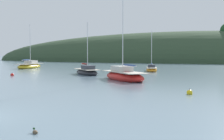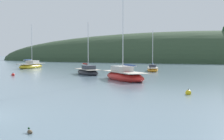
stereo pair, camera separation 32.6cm
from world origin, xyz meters
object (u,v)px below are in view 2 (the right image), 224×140
at_px(sailboat_grey_yawl, 153,69).
at_px(duck_lone_left, 30,132).
at_px(sailboat_red_portside, 124,76).
at_px(mooring_buoy_inner, 188,93).
at_px(mooring_buoy_outer, 13,75).
at_px(sailboat_white_near, 31,66).
at_px(sailboat_blue_center, 88,72).

relative_size(sailboat_grey_yawl, duck_lone_left, 17.90).
bearing_deg(sailboat_red_portside, mooring_buoy_inner, -48.76).
bearing_deg(sailboat_grey_yawl, mooring_buoy_outer, -133.37).
xyz_separation_m(sailboat_white_near, duck_lone_left, (29.17, -39.64, -0.40)).
bearing_deg(sailboat_grey_yawl, sailboat_white_near, 178.32).
distance_m(sailboat_red_portside, sailboat_blue_center, 9.65).
xyz_separation_m(mooring_buoy_outer, mooring_buoy_inner, (24.10, -9.75, 0.00)).
bearing_deg(sailboat_red_portside, sailboat_white_near, 145.88).
height_order(sailboat_grey_yawl, sailboat_white_near, sailboat_white_near).
bearing_deg(sailboat_white_near, sailboat_grey_yawl, -1.68).
xyz_separation_m(sailboat_blue_center, mooring_buoy_outer, (-8.32, -5.70, -0.27)).
xyz_separation_m(sailboat_red_portside, sailboat_white_near, (-25.33, 17.16, -0.02)).
height_order(sailboat_red_portside, mooring_buoy_outer, sailboat_red_portside).
distance_m(mooring_buoy_inner, duck_lone_left, 13.79).
height_order(sailboat_white_near, mooring_buoy_outer, sailboat_white_near).
distance_m(sailboat_white_near, mooring_buoy_inner, 42.83).
bearing_deg(mooring_buoy_outer, mooring_buoy_inner, -22.03).
distance_m(sailboat_grey_yawl, duck_lone_left, 39.18).
xyz_separation_m(sailboat_blue_center, mooring_buoy_inner, (15.79, -15.45, -0.27)).
bearing_deg(mooring_buoy_inner, duck_lone_left, -108.68).
height_order(sailboat_grey_yawl, duck_lone_left, sailboat_grey_yawl).
bearing_deg(sailboat_grey_yawl, sailboat_red_portside, -87.77).
xyz_separation_m(sailboat_grey_yawl, duck_lone_left, (4.47, -38.92, -0.29)).
xyz_separation_m(mooring_buoy_outer, duck_lone_left, (19.68, -22.82, -0.07)).
distance_m(mooring_buoy_outer, duck_lone_left, 30.14).
height_order(sailboat_red_portside, duck_lone_left, sailboat_red_portside).
height_order(mooring_buoy_outer, mooring_buoy_inner, same).
xyz_separation_m(sailboat_grey_yawl, mooring_buoy_outer, (-15.21, -16.10, -0.22)).
bearing_deg(duck_lone_left, sailboat_grey_yawl, 96.56).
bearing_deg(mooring_buoy_inner, mooring_buoy_outer, 157.97).
height_order(sailboat_red_portside, mooring_buoy_inner, sailboat_red_portside).
distance_m(sailboat_red_portside, mooring_buoy_inner, 12.52).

